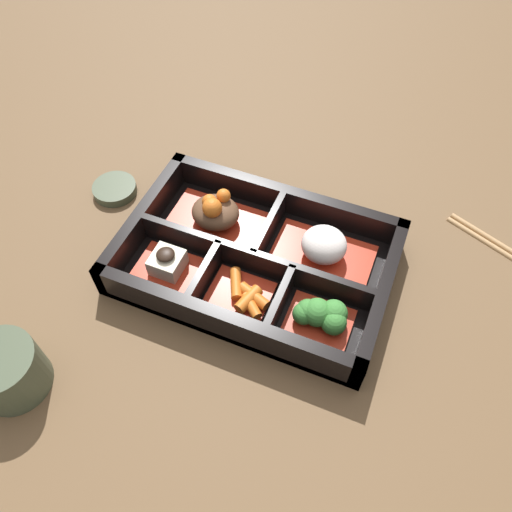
{
  "coord_description": "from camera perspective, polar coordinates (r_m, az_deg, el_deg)",
  "views": [
    {
      "loc": [
        0.13,
        -0.32,
        0.49
      ],
      "look_at": [
        0.0,
        0.0,
        0.03
      ],
      "focal_mm": 35.0,
      "sensor_mm": 36.0,
      "label": 1
    }
  ],
  "objects": [
    {
      "name": "bowl_carrots",
      "position": [
        0.56,
        -1.27,
        -4.52
      ],
      "size": [
        0.07,
        0.06,
        0.02
      ],
      "color": "#B22D19",
      "rests_on": "bento_base"
    },
    {
      "name": "bento_rim",
      "position": [
        0.58,
        -0.09,
        -0.33
      ],
      "size": [
        0.31,
        0.2,
        0.05
      ],
      "color": "black",
      "rests_on": "ground_plane"
    },
    {
      "name": "bento_base",
      "position": [
        0.6,
        0.0,
        -1.14
      ],
      "size": [
        0.31,
        0.2,
        0.01
      ],
      "color": "black",
      "rests_on": "ground_plane"
    },
    {
      "name": "sauce_dish",
      "position": [
        0.7,
        -15.85,
        7.4
      ],
      "size": [
        0.06,
        0.06,
        0.01
      ],
      "color": "#424C38",
      "rests_on": "ground_plane"
    },
    {
      "name": "bowl_tofu",
      "position": [
        0.59,
        -10.03,
        -0.98
      ],
      "size": [
        0.08,
        0.06,
        0.04
      ],
      "color": "#B22D19",
      "rests_on": "bento_base"
    },
    {
      "name": "bowl_rice",
      "position": [
        0.59,
        7.71,
        0.9
      ],
      "size": [
        0.12,
        0.08,
        0.04
      ],
      "color": "#B22D19",
      "rests_on": "bento_base"
    },
    {
      "name": "bowl_greens",
      "position": [
        0.54,
        7.38,
        -6.77
      ],
      "size": [
        0.07,
        0.06,
        0.04
      ],
      "color": "#B22D19",
      "rests_on": "bento_base"
    },
    {
      "name": "ground_plane",
      "position": [
        0.6,
        0.0,
        -1.41
      ],
      "size": [
        3.0,
        3.0,
        0.0
      ],
      "primitive_type": "plane",
      "color": "brown"
    },
    {
      "name": "tea_cup",
      "position": [
        0.56,
        -26.66,
        -11.61
      ],
      "size": [
        0.07,
        0.07,
        0.06
      ],
      "color": "#424C38",
      "rests_on": "ground_plane"
    },
    {
      "name": "bowl_stew",
      "position": [
        0.62,
        -4.65,
        4.82
      ],
      "size": [
        0.12,
        0.08,
        0.05
      ],
      "color": "#B22D19",
      "rests_on": "bento_base"
    }
  ]
}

